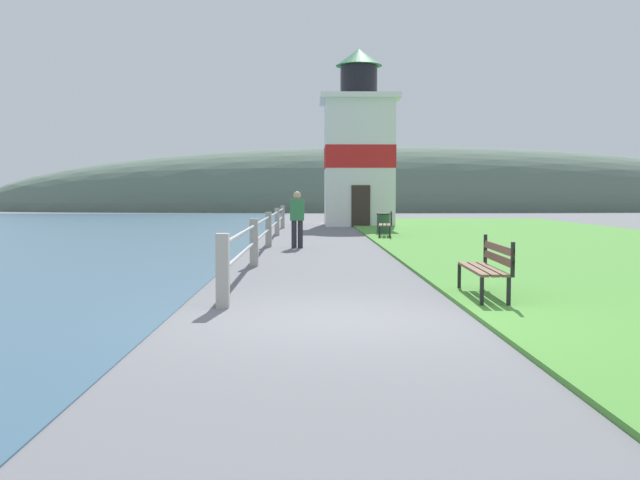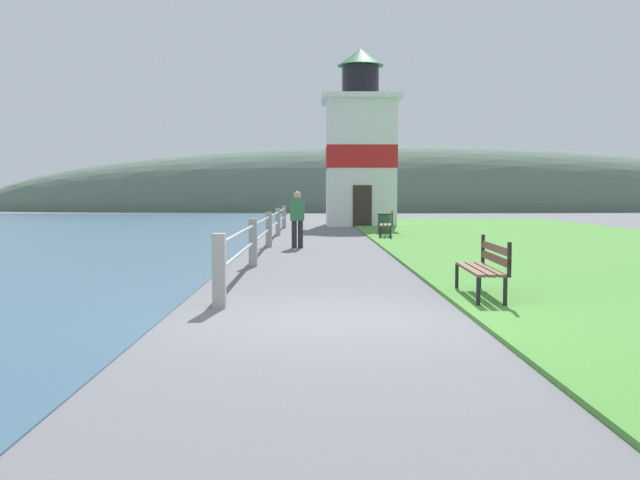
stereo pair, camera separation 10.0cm
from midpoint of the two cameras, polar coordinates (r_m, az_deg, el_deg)
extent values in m
plane|color=slate|center=(9.12, 1.69, -6.41)|extent=(160.00, 160.00, 0.00)
cube|color=#4C8E38|center=(24.46, 18.70, -0.15)|extent=(12.00, 42.17, 0.06)
cube|color=#A8A399|center=(10.11, -7.79, -2.44)|extent=(0.18, 0.18, 1.05)
cube|color=#A8A399|center=(15.78, -5.20, -0.20)|extent=(0.18, 0.18, 1.05)
cube|color=#A8A399|center=(21.48, -3.98, 0.85)|extent=(0.18, 0.18, 1.05)
cube|color=#A8A399|center=(27.19, -3.27, 1.46)|extent=(0.18, 0.18, 1.05)
cube|color=#A8A399|center=(32.91, -2.81, 1.86)|extent=(0.18, 0.18, 1.05)
cylinder|color=#B2B2B7|center=(21.47, -3.98, 1.83)|extent=(0.06, 22.90, 0.06)
cylinder|color=#B2B2B7|center=(21.48, -3.98, 0.85)|extent=(0.06, 22.90, 0.06)
cube|color=brown|center=(10.99, 12.12, -2.28)|extent=(0.19, 1.87, 0.04)
cube|color=brown|center=(11.02, 12.87, -2.28)|extent=(0.19, 1.87, 0.04)
cube|color=brown|center=(11.04, 13.62, -2.27)|extent=(0.19, 1.87, 0.04)
cube|color=brown|center=(11.04, 14.09, -0.63)|extent=(0.13, 1.87, 0.11)
cube|color=brown|center=(11.05, 14.07, -1.44)|extent=(0.13, 1.87, 0.11)
cube|color=black|center=(10.12, 12.82, -4.20)|extent=(0.05, 0.05, 0.45)
cube|color=black|center=(11.90, 11.13, -3.00)|extent=(0.05, 0.05, 0.45)
cube|color=black|center=(10.20, 14.87, -4.17)|extent=(0.05, 0.05, 0.45)
cube|color=black|center=(11.96, 12.88, -2.98)|extent=(0.05, 0.05, 0.45)
cube|color=black|center=(10.16, 15.18, -1.54)|extent=(0.05, 0.05, 0.49)
cube|color=black|center=(11.93, 13.14, -0.74)|extent=(0.05, 0.05, 0.49)
cube|color=brown|center=(25.86, 5.05, 1.21)|extent=(0.31, 1.76, 0.04)
cube|color=brown|center=(25.86, 5.37, 1.21)|extent=(0.31, 1.76, 0.04)
cube|color=brown|center=(25.86, 5.70, 1.21)|extent=(0.31, 1.76, 0.04)
cube|color=brown|center=(25.85, 5.90, 1.91)|extent=(0.25, 1.76, 0.11)
cube|color=brown|center=(25.85, 5.90, 1.56)|extent=(0.25, 1.76, 0.11)
cube|color=black|center=(25.02, 4.94, 0.57)|extent=(0.06, 0.06, 0.45)
cube|color=black|center=(26.73, 4.99, 0.77)|extent=(0.06, 0.06, 0.45)
cube|color=black|center=(25.02, 5.78, 0.56)|extent=(0.06, 0.06, 0.45)
cube|color=black|center=(26.73, 5.78, 0.76)|extent=(0.06, 0.06, 0.45)
cube|color=black|center=(24.99, 5.90, 1.64)|extent=(0.06, 0.06, 0.49)
cube|color=black|center=(26.71, 5.89, 1.77)|extent=(0.06, 0.06, 0.49)
cube|color=white|center=(35.89, 3.31, 6.09)|extent=(3.35, 3.35, 6.15)
cube|color=red|center=(35.90, 3.31, 6.58)|extent=(3.39, 3.39, 1.11)
cube|color=white|center=(36.16, 3.33, 11.17)|extent=(3.85, 3.85, 0.25)
cylinder|color=black|center=(36.29, 3.33, 12.55)|extent=(1.84, 1.84, 1.52)
cone|color=#23703D|center=(36.49, 3.34, 14.38)|extent=(2.30, 2.30, 0.84)
cube|color=#332823|center=(34.17, 3.49, 2.72)|extent=(0.90, 0.06, 2.00)
cylinder|color=#28282D|center=(20.94, -1.94, 0.46)|extent=(0.15, 0.15, 0.81)
cylinder|color=#28282D|center=(20.94, -1.44, 0.46)|extent=(0.15, 0.15, 0.81)
cube|color=#337A47|center=(20.91, -1.69, 2.41)|extent=(0.41, 0.23, 0.61)
sphere|color=tan|center=(20.91, -1.70, 3.61)|extent=(0.22, 0.22, 0.22)
cylinder|color=#2D5138|center=(27.72, 5.27, 1.24)|extent=(0.50, 0.50, 0.80)
cylinder|color=black|center=(27.70, 5.28, 2.10)|extent=(0.54, 0.54, 0.04)
ellipsoid|color=#566B5B|center=(67.62, 6.50, 2.36)|extent=(80.00, 16.00, 12.00)
camera|label=1|loc=(0.05, -89.86, 0.01)|focal=40.00mm
camera|label=2|loc=(0.05, 90.14, -0.01)|focal=40.00mm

